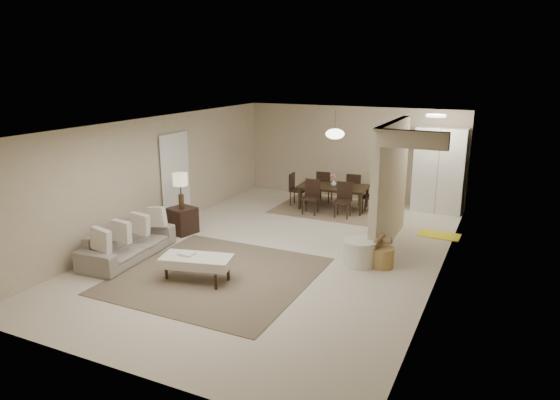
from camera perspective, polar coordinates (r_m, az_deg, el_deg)
The scene contains 22 objects.
floor at distance 9.95m, azimuth 0.18°, elevation -5.72°, with size 9.00×9.00×0.00m, color beige.
ceiling at distance 9.36m, azimuth 0.19°, elevation 8.74°, with size 9.00×9.00×0.00m, color white.
back_wall at distance 13.71m, azimuth 8.24°, elevation 5.34°, with size 6.00×6.00×0.00m, color tan.
left_wall at distance 11.16m, azimuth -13.92°, elevation 2.82°, with size 9.00×9.00×0.00m, color tan.
right_wall at distance 8.78m, azimuth 18.21°, elevation -0.77°, with size 9.00×9.00×0.00m, color tan.
partition at distance 10.17m, azimuth 12.46°, elevation 1.74°, with size 0.15×2.50×2.50m, color tan.
doorway at distance 11.65m, azimuth -11.88°, elevation 2.29°, with size 0.04×0.90×2.04m, color black.
pantry_cabinet at distance 12.92m, azimuth 17.74°, elevation 3.27°, with size 1.20×0.55×2.10m, color white.
flush_light at distance 11.79m, azimuth 17.39°, elevation 9.18°, with size 0.44×0.44×0.05m, color white.
living_rug at distance 8.86m, azimuth -7.22°, elevation -8.53°, with size 3.20×3.20×0.01m, color brown.
sofa at distance 9.89m, azimuth -16.97°, elevation -4.72°, with size 0.79×2.03×0.59m, color gray.
ottoman_bench at distance 8.60m, azimuth -9.50°, elevation -6.93°, with size 1.28×0.81×0.43m.
side_table at distance 11.06m, azimuth -11.11°, elevation -2.30°, with size 0.52×0.52×0.57m, color black.
table_lamp at distance 10.84m, azimuth -11.33°, elevation 1.97°, with size 0.32×0.32×0.76m.
round_pouf at distance 9.25m, azimuth 9.08°, elevation -5.99°, with size 0.61×0.61×0.48m, color silver.
wicker_basket at distance 9.27m, azimuth 11.55°, elevation -6.41°, with size 0.44×0.44×0.37m, color olive.
dining_rug at distance 12.80m, azimuth 6.06°, elevation -1.01°, with size 2.80×2.10×0.01m, color #836B51.
dining_table at distance 12.72m, azimuth 6.10°, elevation 0.28°, with size 1.73×0.96×0.61m, color black.
dining_chairs at distance 12.69m, azimuth 6.11°, elevation 0.81°, with size 2.29×1.72×0.85m.
vase at distance 12.63m, azimuth 6.14°, elevation 1.94°, with size 0.14×0.14×0.15m, color white.
yellow_mat at distance 11.31m, azimuth 17.71°, elevation -3.84°, with size 0.87×0.53×0.01m, color yellow.
pendant_light at distance 12.41m, azimuth 6.30°, elevation 7.52°, with size 0.46×0.46×0.71m.
Camera 1 is at (3.95, -8.42, 3.54)m, focal length 32.00 mm.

